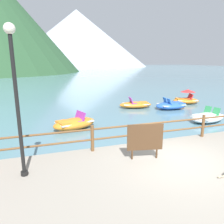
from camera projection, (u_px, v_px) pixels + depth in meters
The scene contains 10 objects.
ground_plane at pixel (61, 78), 44.08m from camera, with size 200.00×200.00×0.00m, color slate.
dock_railing at pixel (153, 129), 8.34m from camera, with size 23.92×0.12×0.95m.
lamp_post at pixel (16, 89), 5.55m from camera, with size 0.28×0.28×4.05m.
sign_board at pixel (145, 138), 6.97m from camera, with size 1.16×0.28×1.19m.
pedal_boat_0 at pixel (186, 99), 18.08m from camera, with size 2.40×1.85×1.19m.
pedal_boat_2 at pixel (136, 105), 16.50m from camera, with size 2.61×1.52×0.82m.
pedal_boat_3 at pixel (208, 117), 12.81m from camera, with size 2.76×2.01×0.84m.
pedal_boat_4 at pixel (171, 105), 16.13m from camera, with size 2.42×1.39×0.85m.
pedal_boat_5 at pixel (74, 123), 11.47m from camera, with size 2.63×1.92×0.89m.
distant_peak at pixel (77, 39), 117.38m from camera, with size 75.49×75.49×29.49m, color #A8B2C1.
Camera 1 is at (-3.96, -5.52, 3.58)m, focal length 34.68 mm.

